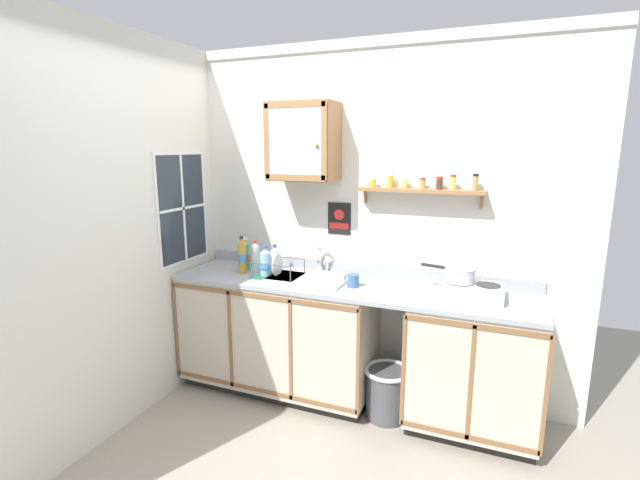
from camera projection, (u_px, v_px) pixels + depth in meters
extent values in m
plane|color=#9E9384|center=(325.00, 434.00, 3.00)|extent=(5.62, 5.62, 0.00)
cube|color=silver|center=(361.00, 223.00, 3.41)|extent=(3.22, 0.05, 2.63)
cube|color=white|center=(363.00, 44.00, 3.13)|extent=(3.22, 0.02, 0.05)
cube|color=silver|center=(127.00, 233.00, 3.01)|extent=(0.05, 3.51, 2.63)
cube|color=black|center=(281.00, 381.00, 3.61)|extent=(1.44, 0.53, 0.08)
cube|color=beige|center=(278.00, 330.00, 3.49)|extent=(1.47, 0.59, 0.81)
cube|color=brown|center=(258.00, 296.00, 3.14)|extent=(1.47, 0.01, 0.03)
cube|color=brown|center=(261.00, 391.00, 3.29)|extent=(1.47, 0.01, 0.03)
cube|color=brown|center=(176.00, 330.00, 3.49)|extent=(0.02, 0.01, 0.75)
cube|color=brown|center=(230.00, 340.00, 3.31)|extent=(0.02, 0.01, 0.75)
cube|color=brown|center=(290.00, 351.00, 3.13)|extent=(0.02, 0.01, 0.75)
cube|color=brown|center=(358.00, 363.00, 2.95)|extent=(0.02, 0.01, 0.75)
cube|color=black|center=(470.00, 421.00, 3.08)|extent=(0.80, 0.53, 0.08)
cube|color=beige|center=(474.00, 362.00, 2.96)|extent=(0.81, 0.59, 0.81)
cube|color=brown|center=(475.00, 326.00, 2.62)|extent=(0.81, 0.01, 0.03)
cube|color=brown|center=(467.00, 437.00, 2.76)|extent=(0.81, 0.01, 0.03)
cube|color=brown|center=(403.00, 371.00, 2.84)|extent=(0.02, 0.01, 0.75)
cube|color=brown|center=(471.00, 384.00, 2.69)|extent=(0.02, 0.01, 0.75)
cube|color=brown|center=(546.00, 398.00, 2.54)|extent=(0.02, 0.01, 0.75)
cube|color=#9EA3A8|center=(347.00, 286.00, 3.20)|extent=(2.58, 0.62, 0.03)
cube|color=#9EA3A8|center=(359.00, 269.00, 3.45)|extent=(2.58, 0.02, 0.08)
cube|color=silver|center=(309.00, 278.00, 3.33)|extent=(0.58, 0.43, 0.01)
cube|color=slate|center=(309.00, 293.00, 3.35)|extent=(0.50, 0.35, 0.01)
cube|color=slate|center=(318.00, 280.00, 3.50)|extent=(0.50, 0.01, 0.12)
cube|color=slate|center=(299.00, 293.00, 3.17)|extent=(0.50, 0.01, 0.12)
cylinder|color=#4C4C51|center=(309.00, 293.00, 3.35)|extent=(0.04, 0.04, 0.01)
cylinder|color=silver|center=(320.00, 269.00, 3.54)|extent=(0.05, 0.05, 0.02)
cylinder|color=silver|center=(320.00, 257.00, 3.52)|extent=(0.02, 0.02, 0.16)
torus|color=silver|center=(317.00, 249.00, 3.45)|extent=(0.14, 0.02, 0.14)
cylinder|color=silver|center=(327.00, 266.00, 3.51)|extent=(0.02, 0.02, 0.05)
cube|color=silver|center=(473.00, 291.00, 2.90)|extent=(0.37, 0.28, 0.09)
cylinder|color=#2D2D2D|center=(459.00, 282.00, 2.94)|extent=(0.15, 0.15, 0.01)
cylinder|color=#2D2D2D|center=(489.00, 285.00, 2.87)|extent=(0.15, 0.15, 0.01)
cylinder|color=black|center=(457.00, 295.00, 2.82)|extent=(0.03, 0.02, 0.03)
cylinder|color=black|center=(487.00, 299.00, 2.75)|extent=(0.03, 0.02, 0.03)
cylinder|color=silver|center=(460.00, 275.00, 2.93)|extent=(0.19, 0.19, 0.09)
torus|color=silver|center=(460.00, 268.00, 2.92)|extent=(0.20, 0.20, 0.01)
cylinder|color=black|center=(434.00, 266.00, 3.02)|extent=(0.17, 0.06, 0.02)
cylinder|color=gold|center=(242.00, 258.00, 3.45)|extent=(0.06, 0.06, 0.24)
cone|color=gold|center=(241.00, 241.00, 3.43)|extent=(0.06, 0.06, 0.03)
cylinder|color=#262626|center=(241.00, 237.00, 3.42)|extent=(0.03, 0.03, 0.02)
cylinder|color=#3F8CCC|center=(242.00, 258.00, 3.45)|extent=(0.06, 0.06, 0.07)
cylinder|color=#4CB266|center=(245.00, 257.00, 3.56)|extent=(0.07, 0.07, 0.21)
cone|color=#4CB266|center=(245.00, 242.00, 3.54)|extent=(0.07, 0.07, 0.03)
cylinder|color=white|center=(245.00, 239.00, 3.54)|extent=(0.03, 0.03, 0.02)
cylinder|color=#D84C3F|center=(245.00, 258.00, 3.57)|extent=(0.07, 0.07, 0.06)
cylinder|color=#8CB7E0|center=(266.00, 265.00, 3.37)|extent=(0.08, 0.08, 0.18)
cone|color=#8CB7E0|center=(265.00, 250.00, 3.34)|extent=(0.08, 0.08, 0.04)
cylinder|color=#2D59B2|center=(265.00, 247.00, 3.34)|extent=(0.04, 0.04, 0.02)
cylinder|color=#3F8CCC|center=(266.00, 266.00, 3.37)|extent=(0.08, 0.08, 0.05)
cylinder|color=white|center=(275.00, 261.00, 3.52)|extent=(0.07, 0.07, 0.16)
cone|color=white|center=(275.00, 249.00, 3.50)|extent=(0.07, 0.07, 0.03)
cylinder|color=#2D59B2|center=(275.00, 246.00, 3.50)|extent=(0.03, 0.03, 0.02)
cylinder|color=white|center=(275.00, 263.00, 3.52)|extent=(0.07, 0.07, 0.04)
cylinder|color=silver|center=(255.00, 259.00, 3.51)|extent=(0.06, 0.06, 0.20)
cone|color=silver|center=(255.00, 244.00, 3.49)|extent=(0.06, 0.06, 0.03)
cylinder|color=red|center=(255.00, 241.00, 3.48)|extent=(0.03, 0.03, 0.02)
cylinder|color=white|center=(255.00, 257.00, 3.51)|extent=(0.06, 0.06, 0.06)
cube|color=#26664C|center=(279.00, 276.00, 3.38)|extent=(0.34, 0.27, 0.01)
cylinder|color=#4C4F54|center=(252.00, 270.00, 3.32)|extent=(0.01, 0.01, 0.11)
cylinder|color=#4C4F54|center=(290.00, 274.00, 3.20)|extent=(0.01, 0.01, 0.11)
cylinder|color=#4C4F54|center=(268.00, 262.00, 3.54)|extent=(0.01, 0.01, 0.11)
cylinder|color=#4C4F54|center=(304.00, 266.00, 3.43)|extent=(0.01, 0.01, 0.11)
cylinder|color=#4C4F54|center=(270.00, 265.00, 3.25)|extent=(0.32, 0.01, 0.01)
cylinder|color=#4C4F54|center=(286.00, 257.00, 3.47)|extent=(0.32, 0.01, 0.01)
cylinder|color=white|center=(268.00, 264.00, 3.40)|extent=(0.01, 0.14, 0.14)
cylinder|color=white|center=(277.00, 265.00, 3.37)|extent=(0.01, 0.17, 0.17)
cylinder|color=#3F6699|center=(353.00, 280.00, 3.12)|extent=(0.08, 0.08, 0.09)
torus|color=#3F6699|center=(348.00, 279.00, 3.15)|extent=(0.06, 0.03, 0.06)
cube|color=#996B42|center=(304.00, 142.00, 3.28)|extent=(0.49, 0.29, 0.56)
cube|color=silver|center=(295.00, 142.00, 3.14)|extent=(0.40, 0.01, 0.46)
cube|color=#996B42|center=(267.00, 142.00, 3.22)|extent=(0.04, 0.01, 0.53)
cube|color=#996B42|center=(324.00, 141.00, 3.06)|extent=(0.04, 0.01, 0.53)
cube|color=#996B42|center=(294.00, 104.00, 3.09)|extent=(0.46, 0.01, 0.04)
cube|color=#996B42|center=(295.00, 178.00, 3.19)|extent=(0.46, 0.01, 0.04)
sphere|color=olive|center=(317.00, 146.00, 3.07)|extent=(0.02, 0.02, 0.02)
cube|color=#996B42|center=(420.00, 190.00, 3.11)|extent=(0.87, 0.14, 0.02)
cube|color=#996B42|center=(365.00, 196.00, 3.32)|extent=(0.02, 0.03, 0.10)
cube|color=#996B42|center=(482.00, 201.00, 3.02)|extent=(0.02, 0.03, 0.10)
cylinder|color=gold|center=(373.00, 183.00, 3.22)|extent=(0.05, 0.05, 0.06)
cylinder|color=white|center=(373.00, 178.00, 3.21)|extent=(0.05, 0.05, 0.02)
cylinder|color=gold|center=(390.00, 182.00, 3.18)|extent=(0.04, 0.04, 0.08)
cylinder|color=white|center=(390.00, 174.00, 3.17)|extent=(0.04, 0.04, 0.02)
cylinder|color=#E0C659|center=(405.00, 184.00, 3.15)|extent=(0.04, 0.04, 0.06)
cylinder|color=white|center=(405.00, 178.00, 3.14)|extent=(0.04, 0.04, 0.02)
cylinder|color=tan|center=(423.00, 184.00, 3.10)|extent=(0.04, 0.04, 0.06)
cylinder|color=red|center=(423.00, 179.00, 3.09)|extent=(0.04, 0.04, 0.02)
cylinder|color=#4C3326|center=(439.00, 184.00, 3.04)|extent=(0.04, 0.04, 0.07)
cylinder|color=red|center=(440.00, 178.00, 3.04)|extent=(0.05, 0.05, 0.02)
cylinder|color=#E0C659|center=(453.00, 183.00, 3.01)|extent=(0.04, 0.04, 0.09)
cylinder|color=red|center=(453.00, 176.00, 3.00)|extent=(0.04, 0.04, 0.02)
cylinder|color=tan|center=(475.00, 183.00, 2.96)|extent=(0.04, 0.04, 0.09)
cylinder|color=black|center=(476.00, 175.00, 2.95)|extent=(0.04, 0.04, 0.02)
cube|color=black|center=(339.00, 219.00, 3.44)|extent=(0.18, 0.01, 0.24)
cube|color=red|center=(339.00, 226.00, 3.44)|extent=(0.15, 0.00, 0.04)
cylinder|color=red|center=(339.00, 215.00, 3.43)|extent=(0.08, 0.00, 0.08)
cube|color=#262D38|center=(183.00, 208.00, 3.46)|extent=(0.01, 0.52, 0.81)
cube|color=white|center=(182.00, 208.00, 3.46)|extent=(0.02, 0.56, 0.85)
cube|color=white|center=(183.00, 208.00, 3.46)|extent=(0.01, 0.02, 0.81)
cube|color=white|center=(183.00, 208.00, 3.46)|extent=(0.01, 0.52, 0.02)
cylinder|color=#4C4C51|center=(387.00, 394.00, 3.16)|extent=(0.29, 0.29, 0.35)
torus|color=white|center=(388.00, 371.00, 3.13)|extent=(0.33, 0.33, 0.03)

